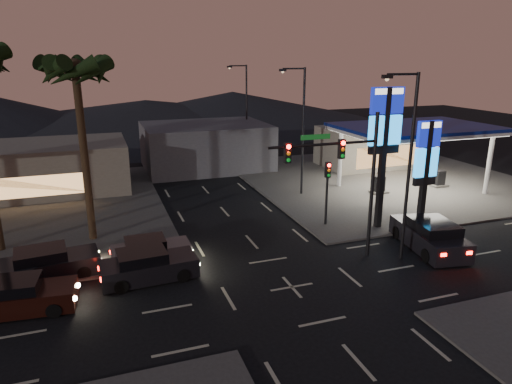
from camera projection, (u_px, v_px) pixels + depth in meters
name	position (u px, v px, depth m)	size (l,w,h in m)	color
ground	(292.00, 287.00, 22.06)	(140.00, 140.00, 0.00)	black
corner_lot_ne	(382.00, 179.00, 41.63)	(24.00, 24.00, 0.12)	#47443F
gas_station	(415.00, 130.00, 36.60)	(12.20, 8.20, 5.47)	silver
convenience_store	(371.00, 147.00, 46.25)	(10.00, 6.00, 4.00)	#726B5B
pylon_sign_tall	(385.00, 130.00, 27.95)	(2.20, 0.35, 9.00)	black
pylon_sign_short	(426.00, 158.00, 28.33)	(1.60, 0.35, 7.00)	black
traffic_signal_mast	(345.00, 167.00, 23.59)	(6.10, 0.39, 8.00)	black
pedestal_signal	(327.00, 183.00, 29.31)	(0.32, 0.39, 4.30)	black
streetlight_near	(407.00, 158.00, 23.53)	(2.14, 0.25, 10.00)	black
streetlight_mid	(301.00, 124.00, 35.28)	(2.14, 0.25, 10.00)	black
streetlight_far	(245.00, 107.00, 47.95)	(2.14, 0.25, 10.00)	black
palm_a	(76.00, 81.00, 25.12)	(4.41, 4.41, 10.86)	black
building_far_west	(24.00, 169.00, 36.92)	(16.00, 8.00, 4.00)	#726B5B
building_far_mid	(206.00, 146.00, 45.60)	(12.00, 9.00, 4.40)	#4C4C51
hill_right	(233.00, 106.00, 80.42)	(50.00, 50.00, 5.00)	black
hill_center	(146.00, 112.00, 75.77)	(60.00, 60.00, 4.00)	black
car_lane_a_front	(148.00, 266.00, 22.63)	(4.91, 2.28, 1.57)	black
car_lane_a_mid	(19.00, 297.00, 19.77)	(4.77, 2.31, 1.51)	black
car_lane_b_front	(150.00, 251.00, 24.58)	(4.32, 1.87, 1.40)	#59595B
car_lane_b_mid	(48.00, 264.00, 22.80)	(5.04, 2.53, 1.59)	black
suv_station	(430.00, 236.00, 26.21)	(3.13, 5.70, 1.81)	black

